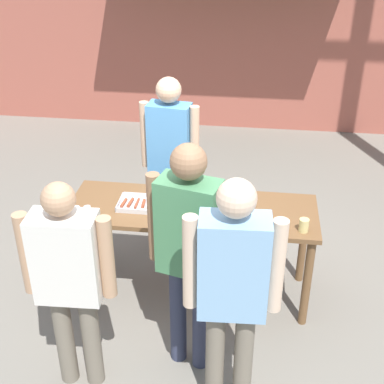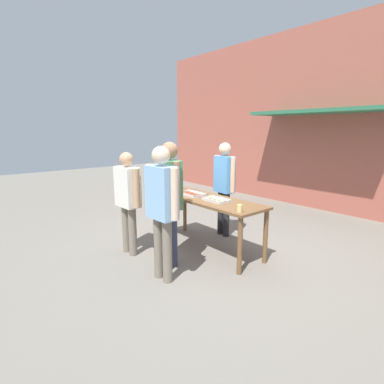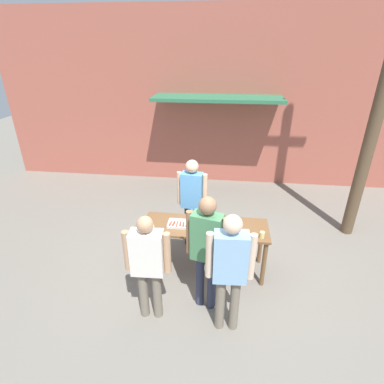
{
  "view_description": "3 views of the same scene",
  "coord_description": "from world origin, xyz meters",
  "px_view_note": "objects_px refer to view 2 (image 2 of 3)",
  "views": [
    {
      "loc": [
        0.49,
        -3.78,
        3.18
      ],
      "look_at": [
        0.0,
        0.0,
        1.03
      ],
      "focal_mm": 50.0,
      "sensor_mm": 36.0,
      "label": 1
    },
    {
      "loc": [
        3.53,
        -3.3,
        2.0
      ],
      "look_at": [
        -0.38,
        -0.02,
        0.93
      ],
      "focal_mm": 28.0,
      "sensor_mm": 36.0,
      "label": 2
    },
    {
      "loc": [
        0.29,
        -4.18,
        3.54
      ],
      "look_at": [
        -0.3,
        0.7,
        1.15
      ],
      "focal_mm": 28.0,
      "sensor_mm": 36.0,
      "label": 3
    }
  ],
  "objects_px": {
    "food_tray_sausages": "(192,194)",
    "condiment_jar_mustard": "(164,190)",
    "beer_cup": "(240,208)",
    "person_customer_waiting_in_line": "(170,193)",
    "person_customer_holding_hotdog": "(128,195)",
    "food_tray_buns": "(217,200)",
    "condiment_jar_ketchup": "(168,190)",
    "person_server_behind_table": "(224,180)",
    "person_customer_with_cup": "(162,202)"
  },
  "relations": [
    {
      "from": "food_tray_sausages",
      "to": "condiment_jar_mustard",
      "type": "height_order",
      "value": "condiment_jar_mustard"
    },
    {
      "from": "beer_cup",
      "to": "person_customer_waiting_in_line",
      "type": "xyz_separation_m",
      "value": [
        -0.81,
        -0.59,
        0.17
      ]
    },
    {
      "from": "condiment_jar_mustard",
      "to": "person_customer_holding_hotdog",
      "type": "xyz_separation_m",
      "value": [
        0.23,
        -0.86,
        0.06
      ]
    },
    {
      "from": "beer_cup",
      "to": "food_tray_buns",
      "type": "bearing_deg",
      "value": 161.95
    },
    {
      "from": "condiment_jar_ketchup",
      "to": "person_server_behind_table",
      "type": "relative_size",
      "value": 0.05
    },
    {
      "from": "food_tray_buns",
      "to": "condiment_jar_ketchup",
      "type": "xyz_separation_m",
      "value": [
        -1.06,
        -0.21,
        0.02
      ]
    },
    {
      "from": "food_tray_buns",
      "to": "condiment_jar_mustard",
      "type": "xyz_separation_m",
      "value": [
        -1.15,
        -0.22,
        0.02
      ]
    },
    {
      "from": "condiment_jar_ketchup",
      "to": "person_server_behind_table",
      "type": "height_order",
      "value": "person_server_behind_table"
    },
    {
      "from": "condiment_jar_ketchup",
      "to": "person_customer_holding_hotdog",
      "type": "height_order",
      "value": "person_customer_holding_hotdog"
    },
    {
      "from": "condiment_jar_ketchup",
      "to": "beer_cup",
      "type": "distance_m",
      "value": 1.72
    },
    {
      "from": "condiment_jar_ketchup",
      "to": "person_customer_waiting_in_line",
      "type": "xyz_separation_m",
      "value": [
        0.91,
        -0.59,
        0.18
      ]
    },
    {
      "from": "person_customer_holding_hotdog",
      "to": "person_customer_with_cup",
      "type": "height_order",
      "value": "person_customer_with_cup"
    },
    {
      "from": "person_customer_waiting_in_line",
      "to": "person_server_behind_table",
      "type": "bearing_deg",
      "value": -61.42
    },
    {
      "from": "food_tray_buns",
      "to": "person_customer_with_cup",
      "type": "distance_m",
      "value": 1.19
    },
    {
      "from": "person_customer_waiting_in_line",
      "to": "person_customer_holding_hotdog",
      "type": "bearing_deg",
      "value": 34.69
    },
    {
      "from": "food_tray_buns",
      "to": "person_customer_holding_hotdog",
      "type": "height_order",
      "value": "person_customer_holding_hotdog"
    },
    {
      "from": "person_customer_waiting_in_line",
      "to": "beer_cup",
      "type": "bearing_deg",
      "value": -129.93
    },
    {
      "from": "food_tray_sausages",
      "to": "person_customer_waiting_in_line",
      "type": "relative_size",
      "value": 0.26
    },
    {
      "from": "food_tray_buns",
      "to": "person_server_behind_table",
      "type": "xyz_separation_m",
      "value": [
        -0.54,
        0.72,
        0.17
      ]
    },
    {
      "from": "condiment_jar_mustard",
      "to": "condiment_jar_ketchup",
      "type": "relative_size",
      "value": 1.0
    },
    {
      "from": "person_customer_holding_hotdog",
      "to": "condiment_jar_ketchup",
      "type": "bearing_deg",
      "value": -82.86
    },
    {
      "from": "beer_cup",
      "to": "person_customer_waiting_in_line",
      "type": "relative_size",
      "value": 0.06
    },
    {
      "from": "food_tray_sausages",
      "to": "food_tray_buns",
      "type": "bearing_deg",
      "value": 0.06
    },
    {
      "from": "beer_cup",
      "to": "person_customer_with_cup",
      "type": "relative_size",
      "value": 0.06
    },
    {
      "from": "food_tray_buns",
      "to": "beer_cup",
      "type": "height_order",
      "value": "beer_cup"
    },
    {
      "from": "person_server_behind_table",
      "to": "person_customer_holding_hotdog",
      "type": "distance_m",
      "value": 1.84
    },
    {
      "from": "person_server_behind_table",
      "to": "person_customer_holding_hotdog",
      "type": "xyz_separation_m",
      "value": [
        -0.38,
        -1.8,
        -0.09
      ]
    },
    {
      "from": "condiment_jar_ketchup",
      "to": "food_tray_buns",
      "type": "bearing_deg",
      "value": 10.98
    },
    {
      "from": "condiment_jar_mustard",
      "to": "beer_cup",
      "type": "bearing_deg",
      "value": 0.27
    },
    {
      "from": "food_tray_buns",
      "to": "condiment_jar_ketchup",
      "type": "distance_m",
      "value": 1.08
    },
    {
      "from": "condiment_jar_mustard",
      "to": "person_customer_waiting_in_line",
      "type": "height_order",
      "value": "person_customer_waiting_in_line"
    },
    {
      "from": "food_tray_sausages",
      "to": "condiment_jar_mustard",
      "type": "relative_size",
      "value": 5.64
    },
    {
      "from": "beer_cup",
      "to": "condiment_jar_ketchup",
      "type": "bearing_deg",
      "value": 179.71
    },
    {
      "from": "condiment_jar_ketchup",
      "to": "person_server_behind_table",
      "type": "distance_m",
      "value": 1.07
    },
    {
      "from": "person_customer_holding_hotdog",
      "to": "person_customer_with_cup",
      "type": "relative_size",
      "value": 0.92
    },
    {
      "from": "food_tray_buns",
      "to": "condiment_jar_mustard",
      "type": "height_order",
      "value": "condiment_jar_mustard"
    },
    {
      "from": "condiment_jar_mustard",
      "to": "person_customer_waiting_in_line",
      "type": "relative_size",
      "value": 0.05
    },
    {
      "from": "person_customer_holding_hotdog",
      "to": "food_tray_buns",
      "type": "bearing_deg",
      "value": -132.69
    },
    {
      "from": "condiment_jar_ketchup",
      "to": "person_customer_with_cup",
      "type": "bearing_deg",
      "value": -37.97
    },
    {
      "from": "person_server_behind_table",
      "to": "food_tray_buns",
      "type": "bearing_deg",
      "value": -46.49
    },
    {
      "from": "food_tray_buns",
      "to": "condiment_jar_ketchup",
      "type": "relative_size",
      "value": 5.28
    },
    {
      "from": "food_tray_buns",
      "to": "person_server_behind_table",
      "type": "distance_m",
      "value": 0.91
    },
    {
      "from": "food_tray_sausages",
      "to": "person_customer_waiting_in_line",
      "type": "distance_m",
      "value": 0.95
    },
    {
      "from": "person_customer_holding_hotdog",
      "to": "person_customer_waiting_in_line",
      "type": "bearing_deg",
      "value": -162.15
    },
    {
      "from": "person_customer_with_cup",
      "to": "person_customer_waiting_in_line",
      "type": "xyz_separation_m",
      "value": [
        -0.32,
        0.36,
        0.02
      ]
    },
    {
      "from": "person_server_behind_table",
      "to": "food_tray_sausages",
      "type": "bearing_deg",
      "value": -89.93
    },
    {
      "from": "condiment_jar_ketchup",
      "to": "person_customer_with_cup",
      "type": "xyz_separation_m",
      "value": [
        1.23,
        -0.96,
        0.16
      ]
    },
    {
      "from": "condiment_jar_mustard",
      "to": "person_customer_with_cup",
      "type": "xyz_separation_m",
      "value": [
        1.31,
        -0.94,
        0.16
      ]
    },
    {
      "from": "food_tray_buns",
      "to": "person_server_behind_table",
      "type": "relative_size",
      "value": 0.25
    },
    {
      "from": "person_server_behind_table",
      "to": "condiment_jar_mustard",
      "type": "bearing_deg",
      "value": -116.31
    }
  ]
}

